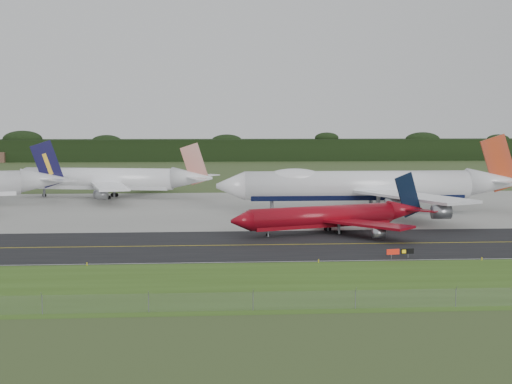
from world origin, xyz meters
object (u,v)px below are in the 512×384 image
object	(u,v)px
jet_red_737	(333,216)
taxiway_sign	(400,252)
jet_ba_747	(368,186)
jet_star_tail	(110,180)

from	to	relation	value
jet_red_737	taxiway_sign	bearing A→B (deg)	-77.49
jet_red_737	taxiway_sign	distance (m)	28.05
jet_ba_747	jet_star_tail	bearing A→B (deg)	150.72
jet_red_737	jet_star_tail	distance (m)	85.67
jet_ba_747	jet_star_tail	world-z (taller)	jet_ba_747
jet_red_737	jet_star_tail	bearing A→B (deg)	127.94
jet_ba_747	jet_red_737	distance (m)	33.42
jet_red_737	jet_star_tail	size ratio (longest dim) A/B	0.69
jet_red_737	jet_ba_747	bearing A→B (deg)	65.35
jet_red_737	taxiway_sign	world-z (taller)	jet_red_737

